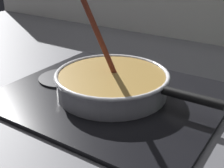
{
  "coord_description": "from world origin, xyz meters",
  "views": [
    {
      "loc": [
        0.42,
        -0.45,
        0.37
      ],
      "look_at": [
        0.02,
        0.15,
        0.04
      ],
      "focal_mm": 48.29,
      "sensor_mm": 36.0,
      "label": 1
    }
  ],
  "objects": [
    {
      "name": "ground",
      "position": [
        0.0,
        0.0,
        -0.02
      ],
      "size": [
        2.4,
        1.6,
        0.04
      ],
      "primitive_type": "cube",
      "color": "#4C4C51"
    },
    {
      "name": "hob_plate",
      "position": [
        0.02,
        0.15,
        0.01
      ],
      "size": [
        0.56,
        0.48,
        0.01
      ],
      "primitive_type": "cube",
      "color": "black",
      "rests_on": "ground"
    },
    {
      "name": "burner_ring",
      "position": [
        0.02,
        0.15,
        0.02
      ],
      "size": [
        0.16,
        0.16,
        0.01
      ],
      "primitive_type": "torus",
      "color": "#592D0C",
      "rests_on": "hob_plate"
    },
    {
      "name": "spare_burner",
      "position": [
        -0.15,
        0.15,
        0.01
      ],
      "size": [
        0.14,
        0.14,
        0.01
      ],
      "primitive_type": "cylinder",
      "color": "#262628",
      "rests_on": "hob_plate"
    },
    {
      "name": "cooking_pan",
      "position": [
        0.03,
        0.15,
        0.04
      ],
      "size": [
        0.44,
        0.3,
        0.26
      ],
      "color": "silver",
      "rests_on": "hob_plate"
    }
  ]
}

